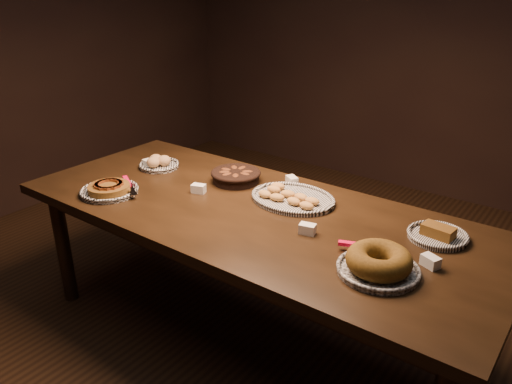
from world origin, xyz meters
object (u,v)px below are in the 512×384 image
Objects in this scene: buffet_table at (252,223)px; apple_tart_plate at (109,189)px; madeleine_platter at (292,198)px; bundt_cake_plate at (378,263)px.

buffet_table is 7.28× the size of apple_tart_plate.
madeleine_platter reaches higher than buffet_table.
bundt_cake_plate is at bearing -12.75° from buffet_table.
bundt_cake_plate reaches higher than apple_tart_plate.
buffet_table is at bearing -171.82° from bundt_cake_plate.
bundt_cake_plate is at bearing -42.48° from madeleine_platter.
madeleine_platter is 1.17× the size of bundt_cake_plate.
madeleine_platter is at bearing 62.20° from buffet_table.
buffet_table is 6.45× the size of bundt_cake_plate.
madeleine_platter is (0.81, 0.48, -0.00)m from apple_tart_plate.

